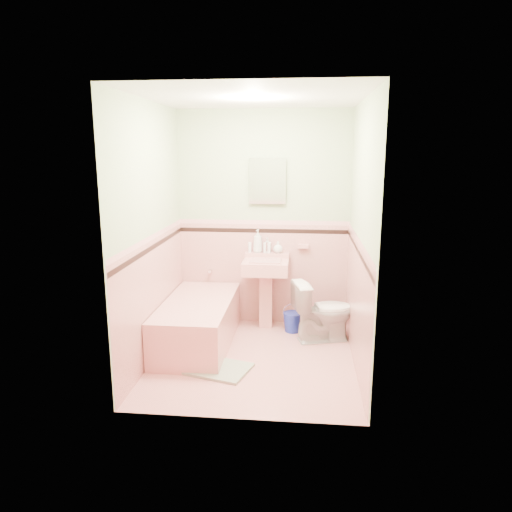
# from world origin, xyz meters

# --- Properties ---
(floor) EXTENTS (2.20, 2.20, 0.00)m
(floor) POSITION_xyz_m (0.00, 0.00, 0.00)
(floor) COLOR #DC9390
(floor) RESTS_ON ground
(ceiling) EXTENTS (2.20, 2.20, 0.00)m
(ceiling) POSITION_xyz_m (0.00, 0.00, 2.50)
(ceiling) COLOR white
(ceiling) RESTS_ON ground
(wall_back) EXTENTS (2.50, 0.00, 2.50)m
(wall_back) POSITION_xyz_m (0.00, 1.10, 1.25)
(wall_back) COLOR #F5EDC8
(wall_back) RESTS_ON ground
(wall_front) EXTENTS (2.50, 0.00, 2.50)m
(wall_front) POSITION_xyz_m (0.00, -1.10, 1.25)
(wall_front) COLOR #F5EDC8
(wall_front) RESTS_ON ground
(wall_left) EXTENTS (0.00, 2.50, 2.50)m
(wall_left) POSITION_xyz_m (-1.00, 0.00, 1.25)
(wall_left) COLOR #F5EDC8
(wall_left) RESTS_ON ground
(wall_right) EXTENTS (0.00, 2.50, 2.50)m
(wall_right) POSITION_xyz_m (1.00, 0.00, 1.25)
(wall_right) COLOR #F5EDC8
(wall_right) RESTS_ON ground
(wainscot_back) EXTENTS (2.00, 0.00, 2.00)m
(wainscot_back) POSITION_xyz_m (0.00, 1.09, 0.60)
(wainscot_back) COLOR pink
(wainscot_back) RESTS_ON ground
(wainscot_front) EXTENTS (2.00, 0.00, 2.00)m
(wainscot_front) POSITION_xyz_m (0.00, -1.09, 0.60)
(wainscot_front) COLOR pink
(wainscot_front) RESTS_ON ground
(wainscot_left) EXTENTS (0.00, 2.20, 2.20)m
(wainscot_left) POSITION_xyz_m (-0.99, 0.00, 0.60)
(wainscot_left) COLOR pink
(wainscot_left) RESTS_ON ground
(wainscot_right) EXTENTS (0.00, 2.20, 2.20)m
(wainscot_right) POSITION_xyz_m (0.99, 0.00, 0.60)
(wainscot_right) COLOR pink
(wainscot_right) RESTS_ON ground
(accent_back) EXTENTS (2.00, 0.00, 2.00)m
(accent_back) POSITION_xyz_m (0.00, 1.08, 1.12)
(accent_back) COLOR black
(accent_back) RESTS_ON ground
(accent_front) EXTENTS (2.00, 0.00, 2.00)m
(accent_front) POSITION_xyz_m (0.00, -1.08, 1.12)
(accent_front) COLOR black
(accent_front) RESTS_ON ground
(accent_left) EXTENTS (0.00, 2.20, 2.20)m
(accent_left) POSITION_xyz_m (-0.98, 0.00, 1.12)
(accent_left) COLOR black
(accent_left) RESTS_ON ground
(accent_right) EXTENTS (0.00, 2.20, 2.20)m
(accent_right) POSITION_xyz_m (0.98, 0.00, 1.12)
(accent_right) COLOR black
(accent_right) RESTS_ON ground
(cap_back) EXTENTS (2.00, 0.00, 2.00)m
(cap_back) POSITION_xyz_m (0.00, 1.08, 1.22)
(cap_back) COLOR pink
(cap_back) RESTS_ON ground
(cap_front) EXTENTS (2.00, 0.00, 2.00)m
(cap_front) POSITION_xyz_m (0.00, -1.08, 1.22)
(cap_front) COLOR pink
(cap_front) RESTS_ON ground
(cap_left) EXTENTS (0.00, 2.20, 2.20)m
(cap_left) POSITION_xyz_m (-0.98, 0.00, 1.22)
(cap_left) COLOR pink
(cap_left) RESTS_ON ground
(cap_right) EXTENTS (0.00, 2.20, 2.20)m
(cap_right) POSITION_xyz_m (0.98, 0.00, 1.22)
(cap_right) COLOR pink
(cap_right) RESTS_ON ground
(bathtub) EXTENTS (0.70, 1.50, 0.45)m
(bathtub) POSITION_xyz_m (-0.63, 0.33, 0.23)
(bathtub) COLOR #D78E8B
(bathtub) RESTS_ON floor
(tub_faucet) EXTENTS (0.04, 0.12, 0.04)m
(tub_faucet) POSITION_xyz_m (-0.63, 1.05, 0.63)
(tub_faucet) COLOR silver
(tub_faucet) RESTS_ON wall_back
(sink) EXTENTS (0.52, 0.48, 0.81)m
(sink) POSITION_xyz_m (0.05, 0.86, 0.41)
(sink) COLOR #D78E8B
(sink) RESTS_ON floor
(sink_faucet) EXTENTS (0.02, 0.02, 0.10)m
(sink_faucet) POSITION_xyz_m (0.05, 1.00, 0.95)
(sink_faucet) COLOR silver
(sink_faucet) RESTS_ON sink
(medicine_cabinet) EXTENTS (0.36, 0.04, 0.45)m
(medicine_cabinet) POSITION_xyz_m (0.05, 1.07, 1.70)
(medicine_cabinet) COLOR white
(medicine_cabinet) RESTS_ON wall_back
(soap_dish) EXTENTS (0.12, 0.07, 0.04)m
(soap_dish) POSITION_xyz_m (0.47, 1.06, 0.95)
(soap_dish) COLOR #D78E8B
(soap_dish) RESTS_ON wall_back
(soap_bottle_left) EXTENTS (0.13, 0.13, 0.27)m
(soap_bottle_left) POSITION_xyz_m (-0.06, 1.04, 1.00)
(soap_bottle_left) COLOR #B2B2B2
(soap_bottle_left) RESTS_ON sink
(soap_bottle_mid) EXTENTS (0.08, 0.09, 0.18)m
(soap_bottle_mid) POSITION_xyz_m (0.05, 1.04, 0.96)
(soap_bottle_mid) COLOR #B2B2B2
(soap_bottle_mid) RESTS_ON sink
(soap_bottle_right) EXTENTS (0.12, 0.12, 0.14)m
(soap_bottle_right) POSITION_xyz_m (0.18, 1.04, 0.94)
(soap_bottle_right) COLOR #B2B2B2
(soap_bottle_right) RESTS_ON sink
(tube) EXTENTS (0.04, 0.04, 0.12)m
(tube) POSITION_xyz_m (-0.15, 1.04, 0.93)
(tube) COLOR white
(tube) RESTS_ON sink
(toilet) EXTENTS (0.73, 0.55, 0.67)m
(toilet) POSITION_xyz_m (0.71, 0.57, 0.33)
(toilet) COLOR white
(toilet) RESTS_ON floor
(bucket) EXTENTS (0.22, 0.22, 0.22)m
(bucket) POSITION_xyz_m (0.37, 0.79, 0.11)
(bucket) COLOR #1B2DA2
(bucket) RESTS_ON floor
(bath_mat) EXTENTS (0.76, 0.61, 0.03)m
(bath_mat) POSITION_xyz_m (-0.35, -0.27, 0.01)
(bath_mat) COLOR gray
(bath_mat) RESTS_ON floor
(shoe) EXTENTS (0.17, 0.10, 0.06)m
(shoe) POSITION_xyz_m (-0.40, -0.31, 0.06)
(shoe) COLOR #BF1E59
(shoe) RESTS_ON bath_mat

